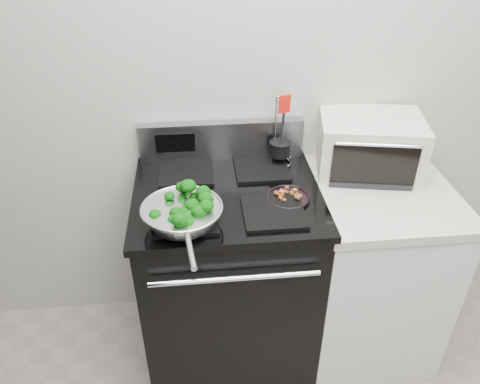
{
  "coord_description": "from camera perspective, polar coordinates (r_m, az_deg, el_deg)",
  "views": [
    {
      "loc": [
        -0.41,
        -0.23,
        2.03
      ],
      "look_at": [
        -0.25,
        1.36,
        0.98
      ],
      "focal_mm": 35.0,
      "sensor_mm": 36.0,
      "label": 1
    }
  ],
  "objects": [
    {
      "name": "back_wall",
      "position": [
        2.13,
        5.82,
        14.56
      ],
      "size": [
        4.0,
        0.02,
        2.7
      ],
      "primitive_type": "cube",
      "color": "#B8B7AF",
      "rests_on": "ground"
    },
    {
      "name": "utensil_holder",
      "position": [
        2.15,
        4.86,
        4.89
      ],
      "size": [
        0.11,
        0.11,
        0.34
      ],
      "rotation": [
        0.0,
        0.0,
        0.22
      ],
      "color": "silver",
      "rests_on": "gas_range"
    },
    {
      "name": "broccoli_pile",
      "position": [
        1.76,
        -7.1,
        -2.08
      ],
      "size": [
        0.24,
        0.24,
        0.08
      ],
      "primitive_type": null,
      "color": "black",
      "rests_on": "skillet"
    },
    {
      "name": "bacon_plate",
      "position": [
        1.92,
        5.9,
        -0.43
      ],
      "size": [
        0.18,
        0.18,
        0.04
      ],
      "rotation": [
        0.0,
        0.0,
        0.16
      ],
      "color": "black",
      "rests_on": "gas_range"
    },
    {
      "name": "counter",
      "position": [
        2.4,
        15.3,
        -8.88
      ],
      "size": [
        0.62,
        0.68,
        0.92
      ],
      "color": "white",
      "rests_on": "floor"
    },
    {
      "name": "gas_range",
      "position": [
        2.26,
        -1.42,
        -9.83
      ],
      "size": [
        0.79,
        0.69,
        1.13
      ],
      "color": "black",
      "rests_on": "floor"
    },
    {
      "name": "skillet",
      "position": [
        1.77,
        -7.05,
        -2.61
      ],
      "size": [
        0.31,
        0.49,
        0.07
      ],
      "rotation": [
        0.0,
        0.0,
        0.12
      ],
      "color": "silver",
      "rests_on": "gas_range"
    },
    {
      "name": "toaster_oven",
      "position": [
        2.2,
        15.45,
        5.55
      ],
      "size": [
        0.5,
        0.42,
        0.26
      ],
      "rotation": [
        0.0,
        0.0,
        -0.19
      ],
      "color": "beige",
      "rests_on": "counter"
    }
  ]
}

